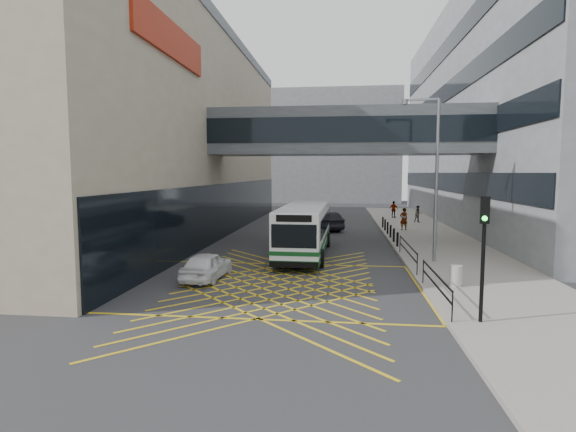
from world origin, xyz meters
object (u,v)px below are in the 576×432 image
(street_lamp, at_px, (433,170))
(pedestrian_a, at_px, (404,219))
(pedestrian_b, at_px, (418,214))
(bus, at_px, (305,228))
(car_dark, at_px, (325,221))
(pedestrian_c, at_px, (394,209))
(car_white, at_px, (207,265))
(litter_bin, at_px, (456,276))
(traffic_light, at_px, (484,241))
(car_silver, at_px, (327,221))

(street_lamp, xyz_separation_m, pedestrian_a, (0.37, 12.97, -3.90))
(street_lamp, relative_size, pedestrian_b, 5.40)
(bus, xyz_separation_m, car_dark, (0.76, 11.67, -0.80))
(pedestrian_c, bearing_deg, pedestrian_b, 142.47)
(car_dark, bearing_deg, pedestrian_b, -172.14)
(street_lamp, bearing_deg, car_white, -147.97)
(pedestrian_c, bearing_deg, litter_bin, 118.08)
(car_white, distance_m, pedestrian_a, 20.80)
(traffic_light, bearing_deg, litter_bin, 102.08)
(car_white, relative_size, pedestrian_a, 2.22)
(bus, relative_size, street_lamp, 1.24)
(car_white, bearing_deg, street_lamp, -153.07)
(litter_bin, bearing_deg, pedestrian_c, 88.53)
(bus, bearing_deg, car_white, -119.33)
(bus, distance_m, car_silver, 12.54)
(bus, distance_m, litter_bin, 9.96)
(traffic_light, distance_m, street_lamp, 10.13)
(car_silver, distance_m, litter_bin, 20.57)
(bus, height_order, car_white, bus)
(car_white, bearing_deg, litter_bin, -179.69)
(car_white, relative_size, traffic_light, 1.02)
(pedestrian_a, bearing_deg, car_dark, -23.74)
(traffic_light, distance_m, pedestrian_c, 33.03)
(litter_bin, bearing_deg, traffic_light, -94.72)
(car_dark, height_order, traffic_light, traffic_light)
(car_white, height_order, traffic_light, traffic_light)
(traffic_light, height_order, pedestrian_b, traffic_light)
(car_dark, distance_m, pedestrian_b, 10.01)
(car_dark, bearing_deg, pedestrian_a, 149.94)
(car_silver, relative_size, street_lamp, 0.48)
(traffic_light, xyz_separation_m, litter_bin, (0.38, 4.64, -2.13))
(bus, relative_size, pedestrian_a, 5.79)
(car_white, distance_m, street_lamp, 12.43)
(car_white, xyz_separation_m, pedestrian_c, (11.44, 27.74, 0.39))
(bus, distance_m, pedestrian_b, 19.31)
(bus, distance_m, car_white, 7.76)
(car_dark, relative_size, litter_bin, 5.65)
(car_white, bearing_deg, car_silver, -100.65)
(car_white, height_order, pedestrian_a, pedestrian_a)
(pedestrian_c, bearing_deg, pedestrian_a, 117.47)
(car_white, xyz_separation_m, pedestrian_b, (13.20, 23.56, 0.30))
(pedestrian_c, bearing_deg, traffic_light, 117.62)
(car_dark, distance_m, street_lamp, 15.51)
(pedestrian_b, bearing_deg, car_dark, -160.49)
(car_dark, xyz_separation_m, pedestrian_c, (6.75, 9.43, 0.26))
(traffic_light, height_order, litter_bin, traffic_light)
(car_dark, distance_m, traffic_light, 24.28)
(car_white, xyz_separation_m, traffic_light, (10.32, -5.23, 2.09))
(street_lamp, distance_m, pedestrian_b, 19.51)
(pedestrian_a, bearing_deg, traffic_light, 70.63)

